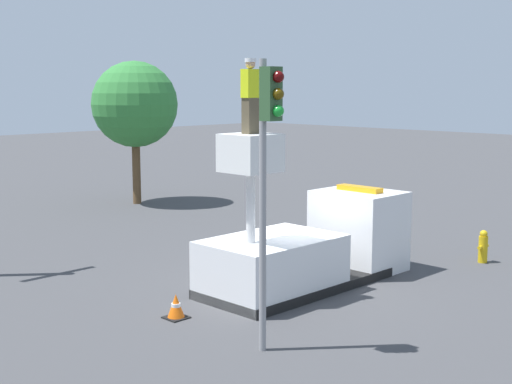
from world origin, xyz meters
The scene contains 7 objects.
ground_plane centered at (0.00, 0.00, 0.00)m, with size 120.00×120.00×0.00m, color #424244.
bucket_truck centered at (0.51, 0.00, 0.95)m, with size 6.24×2.33×4.06m.
worker centered at (-1.67, 0.00, 4.94)m, with size 0.40×0.26×1.75m.
traffic_light_pole centered at (-3.80, -2.62, 4.01)m, with size 0.34×0.57×5.68m.
fire_hydrant centered at (5.85, -2.16, 0.48)m, with size 0.51×0.27×0.97m.
traffic_cone_rear centered at (-3.77, 0.27, 0.26)m, with size 0.49×0.49×0.56m.
tree_left_bg centered at (4.98, 13.87, 4.36)m, with size 3.75×3.75×6.26m.
Camera 1 is at (-13.44, -11.88, 5.17)m, focal length 50.00 mm.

